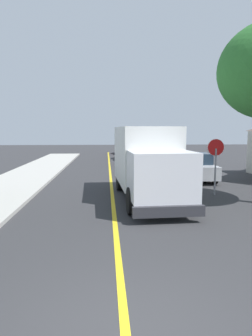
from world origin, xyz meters
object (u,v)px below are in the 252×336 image
(parked_car_mid, at_px, (136,156))
(parked_van_across, at_px, (195,167))
(box_truck, at_px, (147,159))
(stop_sign, at_px, (216,156))
(parked_car_furthest, at_px, (124,148))
(parked_car_far, at_px, (127,152))
(parked_car_near, at_px, (149,165))

(parked_car_mid, height_order, parked_van_across, same)
(box_truck, height_order, stop_sign, box_truck)
(parked_car_furthest, height_order, parked_van_across, same)
(parked_car_mid, bearing_deg, stop_sign, -78.83)
(stop_sign, bearing_deg, parked_car_furthest, 96.35)
(parked_car_mid, distance_m, stop_sign, 12.87)
(box_truck, relative_size, parked_car_far, 1.63)
(parked_car_far, relative_size, stop_sign, 1.69)
(box_truck, xyz_separation_m, stop_sign, (3.30, 0.52, 0.09))
(box_truck, distance_m, stop_sign, 3.34)
(parked_car_furthest, bearing_deg, parked_car_mid, -88.45)
(parked_car_far, height_order, stop_sign, stop_sign)
(parked_car_mid, xyz_separation_m, parked_car_furthest, (-0.35, 12.87, 0.00))
(parked_car_far, bearing_deg, parked_car_near, -87.18)
(parked_car_near, xyz_separation_m, parked_van_across, (2.64, -1.56, 0.00))
(parked_car_furthest, relative_size, parked_van_across, 0.99)
(parked_car_near, bearing_deg, box_truck, -98.91)
(box_truck, distance_m, parked_van_across, 6.14)
(parked_van_across, xyz_separation_m, stop_sign, (-0.35, -4.33, 1.06))
(parked_car_mid, bearing_deg, parked_van_across, -71.05)
(box_truck, bearing_deg, parked_van_across, 53.02)
(parked_car_far, distance_m, stop_sign, 18.59)
(parked_car_near, relative_size, stop_sign, 1.69)
(parked_car_near, xyz_separation_m, parked_car_furthest, (-0.54, 19.56, 0.00))
(parked_car_near, bearing_deg, parked_van_across, -30.57)
(parked_car_furthest, bearing_deg, box_truck, -91.02)
(box_truck, relative_size, parked_car_furthest, 1.65)
(box_truck, relative_size, stop_sign, 2.75)
(parked_car_near, bearing_deg, parked_car_far, 92.82)
(parked_car_near, relative_size, parked_car_mid, 1.01)
(parked_car_mid, relative_size, parked_car_furthest, 1.00)
(box_truck, distance_m, parked_car_mid, 13.16)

